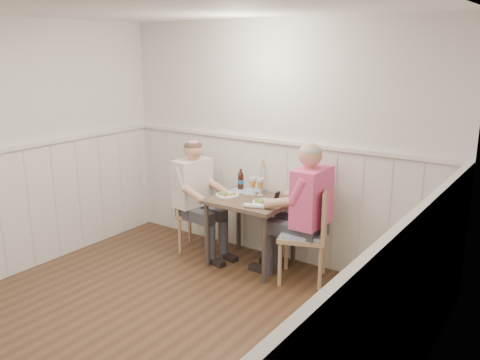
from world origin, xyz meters
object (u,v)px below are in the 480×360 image
at_px(chair_right, 309,231).
at_px(beer_bottle, 241,180).
at_px(chair_left, 195,209).
at_px(diner_cream, 195,205).
at_px(man_in_pink, 307,223).
at_px(grass_vase, 261,176).
at_px(dining_table, 251,209).

distance_m(chair_right, beer_bottle, 1.06).
height_order(chair_left, diner_cream, diner_cream).
height_order(chair_right, chair_left, chair_right).
bearing_deg(beer_bottle, chair_right, -13.01).
bearing_deg(chair_left, beer_bottle, 25.77).
height_order(chair_right, man_in_pink, man_in_pink).
bearing_deg(chair_right, man_in_pink, -161.17).
height_order(diner_cream, beer_bottle, diner_cream).
bearing_deg(chair_right, diner_cream, -177.21).
bearing_deg(grass_vase, diner_cream, -151.26).
bearing_deg(man_in_pink, chair_right, 18.83).
xyz_separation_m(man_in_pink, beer_bottle, (-0.96, 0.24, 0.25)).
xyz_separation_m(chair_left, grass_vase, (0.71, 0.30, 0.43)).
bearing_deg(dining_table, chair_right, 1.37).
relative_size(dining_table, chair_right, 0.84).
bearing_deg(diner_cream, chair_left, 134.56).
distance_m(chair_right, diner_cream, 1.42).
bearing_deg(chair_right, beer_bottle, 166.99).
distance_m(beer_bottle, grass_vase, 0.24).
height_order(chair_right, diner_cream, diner_cream).
bearing_deg(chair_left, chair_right, 0.26).
xyz_separation_m(dining_table, chair_right, (0.69, 0.02, -0.11)).
distance_m(chair_right, chair_left, 1.48).
height_order(man_in_pink, diner_cream, man_in_pink).
xyz_separation_m(dining_table, chair_left, (-0.78, 0.01, -0.15)).
relative_size(chair_right, beer_bottle, 4.13).
height_order(dining_table, chair_left, chair_left).
relative_size(chair_right, diner_cream, 0.73).
bearing_deg(man_in_pink, chair_left, 179.88).
xyz_separation_m(chair_right, diner_cream, (-1.41, -0.07, 0.03)).
distance_m(dining_table, man_in_pink, 0.67).
distance_m(dining_table, chair_left, 0.80).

